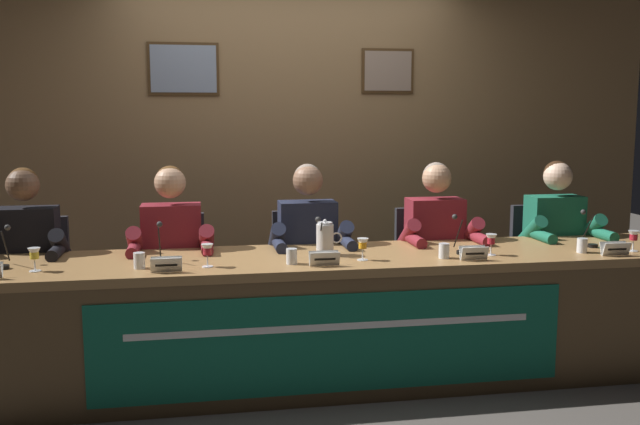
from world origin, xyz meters
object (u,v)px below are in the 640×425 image
at_px(panelist_far_right, 560,239).
at_px(juice_glass_right, 491,241).
at_px(chair_far_left, 34,294).
at_px(panelist_center, 310,247).
at_px(water_cup_center, 292,257).
at_px(panelist_right, 439,243).
at_px(juice_glass_center, 363,245).
at_px(microphone_far_left, 5,253).
at_px(chair_right, 428,278).
at_px(chair_left, 174,288).
at_px(juice_glass_left, 207,251).
at_px(nameplate_right, 474,253).
at_px(microphone_center, 320,243).
at_px(conference_table, 324,299).
at_px(water_cup_right, 444,252).
at_px(juice_glass_far_left, 34,255).
at_px(panelist_far_left, 24,256).
at_px(chair_far_right, 543,273).
at_px(juice_glass_far_right, 634,237).
at_px(water_cup_far_right, 582,246).
at_px(microphone_right, 459,240).
at_px(microphone_far_right, 589,234).
at_px(nameplate_center, 324,259).
at_px(chair_center, 305,283).
at_px(water_cup_left, 139,261).
at_px(nameplate_left, 166,265).
at_px(microphone_left, 160,249).
at_px(water_pitcher_central, 325,239).
at_px(panelist_left, 172,252).
at_px(nameplate_far_right, 615,249).

bearing_deg(panelist_far_right, juice_glass_right, -143.39).
bearing_deg(chair_far_left, panelist_center, -6.73).
xyz_separation_m(panelist_center, panelist_far_right, (1.69, 0.00, 0.00)).
xyz_separation_m(water_cup_center, panelist_right, (1.04, 0.57, -0.06)).
bearing_deg(panelist_center, juice_glass_center, -68.81).
bearing_deg(microphone_far_left, chair_right, 13.06).
relative_size(chair_left, panelist_center, 0.74).
height_order(juice_glass_left, nameplate_right, juice_glass_left).
bearing_deg(microphone_center, conference_table, -88.37).
distance_m(water_cup_right, panelist_far_right, 1.17).
bearing_deg(juice_glass_far_left, microphone_center, 4.87).
bearing_deg(panelist_far_left, chair_far_right, 3.38).
bearing_deg(microphone_center, juice_glass_far_right, -5.55).
xyz_separation_m(panelist_far_right, water_cup_far_right, (-0.16, -0.55, 0.06)).
bearing_deg(chair_far_left, chair_left, 0.00).
xyz_separation_m(microphone_far_left, chair_left, (0.85, 0.59, -0.37)).
height_order(conference_table, microphone_right, microphone_right).
relative_size(juice_glass_far_left, water_cup_right, 1.46).
xyz_separation_m(juice_glass_left, chair_far_right, (2.33, 0.77, -0.38)).
bearing_deg(panelist_far_left, juice_glass_far_right, -9.19).
distance_m(juice_glass_far_left, chair_left, 1.06).
relative_size(panelist_far_left, chair_right, 1.36).
distance_m(panelist_far_left, juice_glass_right, 2.72).
bearing_deg(microphone_far_right, microphone_center, -179.43).
relative_size(nameplate_center, microphone_far_right, 0.75).
height_order(chair_left, water_cup_right, chair_left).
relative_size(panelist_center, chair_right, 1.36).
relative_size(juice_glass_far_left, chair_center, 0.14).
relative_size(juice_glass_far_left, panelist_right, 0.10).
distance_m(water_cup_left, water_cup_center, 0.81).
bearing_deg(conference_table, juice_glass_far_right, -2.31).
distance_m(chair_center, water_cup_right, 1.08).
xyz_separation_m(juice_glass_right, panelist_far_right, (0.72, 0.54, -0.11)).
xyz_separation_m(microphone_far_left, juice_glass_center, (1.91, -0.15, 0.01)).
relative_size(chair_center, juice_glass_center, 7.34).
relative_size(chair_far_left, nameplate_right, 5.92).
distance_m(water_cup_left, panelist_center, 1.14).
relative_size(nameplate_left, panelist_far_right, 0.13).
distance_m(water_cup_left, microphone_left, 0.16).
bearing_deg(nameplate_center, panelist_center, 87.84).
bearing_deg(chair_far_left, water_cup_far_right, -13.18).
xyz_separation_m(water_cup_left, water_pitcher_central, (1.03, 0.17, 0.06)).
bearing_deg(chair_far_left, juice_glass_left, -36.16).
relative_size(nameplate_left, water_pitcher_central, 0.75).
xyz_separation_m(chair_right, juice_glass_right, (0.12, -0.74, 0.38)).
relative_size(panelist_left, nameplate_center, 7.66).
xyz_separation_m(nameplate_left, microphone_center, (0.85, 0.27, 0.03)).
height_order(water_cup_center, nameplate_far_right, water_cup_center).
distance_m(nameplate_right, microphone_right, 0.22).
bearing_deg(chair_left, nameplate_far_right, -19.07).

